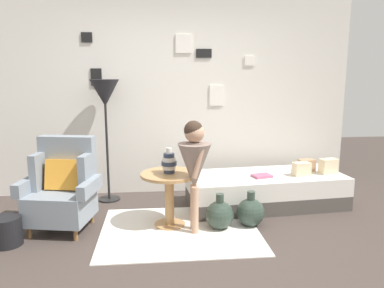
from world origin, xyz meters
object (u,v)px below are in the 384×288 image
(book_on_daybed, at_px, (262,176))
(demijohn_near, at_px, (220,215))
(side_table, at_px, (169,188))
(person_child, at_px, (194,162))
(vase_striped, at_px, (169,163))
(armchair, at_px, (63,188))
(daybed, at_px, (266,190))
(demijohn_far, at_px, (251,212))
(magazine_basket, at_px, (7,231))
(floor_lamp, at_px, (105,98))

(book_on_daybed, relative_size, demijohn_near, 0.57)
(side_table, relative_size, person_child, 0.52)
(vase_striped, distance_m, person_child, 0.32)
(side_table, bearing_deg, armchair, 177.09)
(daybed, bearing_deg, vase_striped, -157.19)
(person_child, bearing_deg, demijohn_near, 10.90)
(book_on_daybed, xyz_separation_m, demijohn_far, (-0.26, -0.50, -0.26))
(vase_striped, height_order, magazine_basket, vase_striped)
(armchair, height_order, demijohn_near, armchair)
(vase_striped, relative_size, floor_lamp, 0.18)
(daybed, distance_m, side_table, 1.35)
(floor_lamp, bearing_deg, side_table, -50.48)
(armchair, height_order, side_table, armchair)
(armchair, height_order, vase_striped, armchair)
(side_table, relative_size, book_on_daybed, 2.77)
(demijohn_far, relative_size, magazine_basket, 1.39)
(demijohn_far, bearing_deg, person_child, -171.13)
(magazine_basket, bearing_deg, person_child, 4.08)
(book_on_daybed, relative_size, magazine_basket, 0.79)
(demijohn_far, bearing_deg, armchair, 175.68)
(armchair, distance_m, magazine_basket, 0.66)
(demijohn_far, bearing_deg, demijohn_near, -172.78)
(demijohn_near, bearing_deg, daybed, 43.42)
(armchair, bearing_deg, magazine_basket, -140.22)
(daybed, bearing_deg, person_child, -143.77)
(side_table, relative_size, demijohn_near, 1.58)
(demijohn_near, bearing_deg, magazine_basket, -175.01)
(daybed, xyz_separation_m, person_child, (-0.97, -0.71, 0.55))
(person_child, relative_size, book_on_daybed, 5.32)
(floor_lamp, height_order, magazine_basket, floor_lamp)
(daybed, bearing_deg, demijohn_far, -119.67)
(daybed, bearing_deg, book_on_daybed, -128.09)
(daybed, bearing_deg, side_table, -156.87)
(person_child, bearing_deg, magazine_basket, -175.92)
(side_table, bearing_deg, vase_striped, 88.44)
(armchair, distance_m, daybed, 2.40)
(armchair, bearing_deg, demijohn_far, -4.32)
(magazine_basket, bearing_deg, armchair, 39.78)
(floor_lamp, distance_m, demijohn_far, 2.25)
(armchair, distance_m, floor_lamp, 1.29)
(vase_striped, distance_m, book_on_daybed, 1.23)
(armchair, relative_size, vase_striped, 3.55)
(armchair, height_order, daybed, armchair)
(demijohn_far, bearing_deg, floor_lamp, 148.15)
(daybed, height_order, demijohn_far, daybed)
(vase_striped, bearing_deg, side_table, -91.56)
(side_table, height_order, demijohn_near, side_table)
(daybed, distance_m, demijohn_far, 0.71)
(person_child, xyz_separation_m, demijohn_far, (0.62, 0.10, -0.60))
(daybed, bearing_deg, demijohn_near, -136.58)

